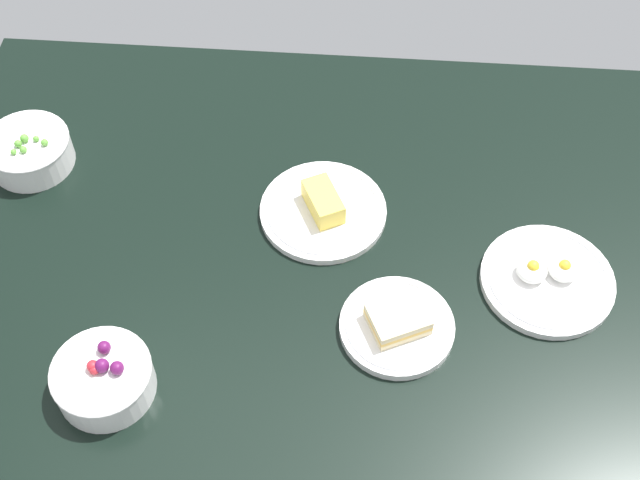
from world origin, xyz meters
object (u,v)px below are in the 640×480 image
Objects in this scene: plate_cheese at (323,209)px; plate_eggs at (547,278)px; plate_sandwich at (397,325)px; bowl_berries at (104,378)px; bowl_peas at (29,150)px.

plate_cheese is 38.54cm from plate_eggs.
plate_eggs is 1.20× the size of plate_sandwich.
bowl_berries is 44.41cm from plate_sandwich.
bowl_peas is at bearing -8.48° from plate_cheese.
plate_eggs is 91.26cm from bowl_peas.
plate_cheese is at bearing -129.83° from bowl_berries.
bowl_berries is at bearing 50.17° from plate_cheese.
bowl_berries is at bearing 118.27° from bowl_peas.
plate_eggs is at bearing -160.19° from bowl_berries.
plate_cheese reaches higher than plate_sandwich.
plate_sandwich is (-42.35, -13.25, -1.74)cm from bowl_berries.
plate_cheese is 52.98cm from bowl_peas.
plate_sandwich is at bearing -162.63° from bowl_berries.
plate_eggs is (-36.85, 11.29, -0.08)cm from plate_cheese.
plate_eggs is 26.04cm from plate_sandwich.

